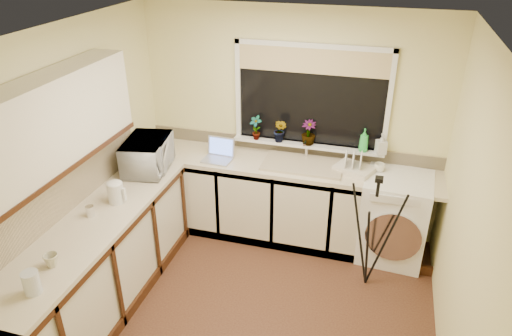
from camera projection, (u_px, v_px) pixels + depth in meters
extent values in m
plane|color=brown|center=(252.00, 308.00, 4.30)|extent=(3.20, 3.20, 0.00)
plane|color=white|center=(251.00, 35.00, 3.18)|extent=(3.20, 3.20, 0.00)
plane|color=beige|center=(291.00, 124.00, 5.02)|extent=(3.20, 0.00, 3.20)
plane|color=beige|center=(170.00, 331.00, 2.45)|extent=(3.20, 0.00, 3.20)
plane|color=beige|center=(76.00, 167.00, 4.13)|extent=(0.00, 3.00, 3.00)
plane|color=beige|center=(467.00, 223.00, 3.35)|extent=(0.00, 3.00, 3.00)
cube|color=silver|center=(254.00, 198.00, 5.21)|extent=(2.55, 0.60, 0.86)
cube|color=silver|center=(101.00, 266.00, 4.16)|extent=(0.54, 2.40, 0.86)
cube|color=beige|center=(284.00, 165.00, 4.92)|extent=(3.20, 0.60, 0.04)
cube|color=beige|center=(93.00, 223.00, 3.95)|extent=(0.60, 2.40, 0.04)
cube|color=silver|center=(45.00, 127.00, 3.44)|extent=(0.28, 1.90, 0.70)
cube|color=beige|center=(58.00, 194.00, 3.91)|extent=(0.02, 2.40, 0.45)
cube|color=beige|center=(290.00, 146.00, 5.13)|extent=(3.20, 0.02, 0.14)
cube|color=black|center=(311.00, 97.00, 4.81)|extent=(1.50, 0.02, 1.00)
cube|color=tan|center=(313.00, 61.00, 4.62)|extent=(1.50, 0.02, 0.25)
cube|color=white|center=(307.00, 145.00, 5.00)|extent=(1.60, 0.14, 0.03)
cube|color=tan|center=(303.00, 165.00, 4.86)|extent=(0.82, 0.46, 0.03)
cylinder|color=silver|center=(307.00, 148.00, 4.96)|extent=(0.03, 0.03, 0.24)
cube|color=white|center=(394.00, 217.00, 4.81)|extent=(0.68, 0.66, 0.91)
cube|color=#A5A4AC|center=(217.00, 160.00, 4.96)|extent=(0.31, 0.23, 0.02)
cube|color=#5D84FE|center=(221.00, 146.00, 5.01)|extent=(0.30, 0.06, 0.21)
cylinder|color=silver|center=(116.00, 193.00, 4.18)|extent=(0.14, 0.14, 0.19)
cube|color=beige|center=(354.00, 169.00, 4.74)|extent=(0.45, 0.40, 0.06)
cylinder|color=silver|center=(31.00, 283.00, 3.15)|extent=(0.11, 0.11, 0.17)
cylinder|color=silver|center=(90.00, 211.00, 4.00)|extent=(0.07, 0.07, 0.10)
imported|color=white|center=(148.00, 155.00, 4.72)|extent=(0.50, 0.65, 0.33)
imported|color=#999999|center=(256.00, 128.00, 5.03)|extent=(0.17, 0.14, 0.27)
imported|color=#999999|center=(280.00, 131.00, 4.97)|extent=(0.18, 0.16, 0.26)
imported|color=#999999|center=(308.00, 133.00, 4.92)|extent=(0.16, 0.16, 0.26)
imported|color=green|center=(364.00, 140.00, 4.77)|extent=(0.10, 0.10, 0.24)
imported|color=#999999|center=(381.00, 144.00, 4.73)|extent=(0.13, 0.13, 0.21)
imported|color=white|center=(379.00, 168.00, 4.73)|extent=(0.12, 0.12, 0.09)
imported|color=beige|center=(51.00, 260.00, 3.41)|extent=(0.14, 0.14, 0.10)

